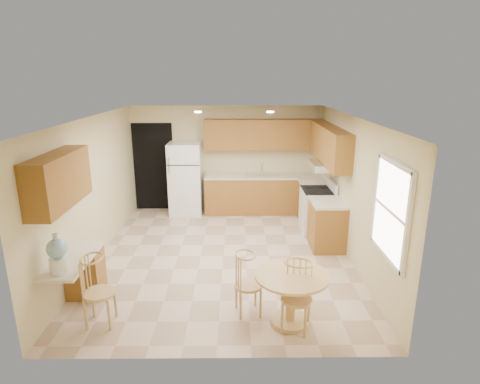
{
  "coord_description": "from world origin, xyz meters",
  "views": [
    {
      "loc": [
        0.24,
        -6.69,
        3.17
      ],
      "look_at": [
        0.3,
        0.3,
        1.13
      ],
      "focal_mm": 30.0,
      "sensor_mm": 36.0,
      "label": 1
    }
  ],
  "objects_px": {
    "chair_table_a": "(249,281)",
    "dining_table": "(291,292)",
    "refrigerator": "(186,179)",
    "stove": "(317,210)",
    "chair_desk": "(96,288)",
    "water_crock": "(58,255)",
    "chair_table_b": "(298,294)"
  },
  "relations": [
    {
      "from": "chair_table_b",
      "to": "chair_desk",
      "type": "xyz_separation_m",
      "value": [
        -2.55,
        0.15,
        0.02
      ]
    },
    {
      "from": "stove",
      "to": "chair_table_b",
      "type": "height_order",
      "value": "stove"
    },
    {
      "from": "chair_table_a",
      "to": "chair_table_b",
      "type": "height_order",
      "value": "chair_table_b"
    },
    {
      "from": "dining_table",
      "to": "chair_table_a",
      "type": "bearing_deg",
      "value": 163.19
    },
    {
      "from": "stove",
      "to": "dining_table",
      "type": "distance_m",
      "value": 3.38
    },
    {
      "from": "chair_table_a",
      "to": "dining_table",
      "type": "bearing_deg",
      "value": 61.45
    },
    {
      "from": "stove",
      "to": "chair_desk",
      "type": "distance_m",
      "value": 4.81
    },
    {
      "from": "stove",
      "to": "chair_desk",
      "type": "bearing_deg",
      "value": -136.3
    },
    {
      "from": "refrigerator",
      "to": "chair_table_a",
      "type": "xyz_separation_m",
      "value": [
        1.35,
        -4.29,
        -0.31
      ]
    },
    {
      "from": "chair_desk",
      "to": "water_crock",
      "type": "bearing_deg",
      "value": -98.67
    },
    {
      "from": "dining_table",
      "to": "chair_desk",
      "type": "relative_size",
      "value": 1.02
    },
    {
      "from": "stove",
      "to": "water_crock",
      "type": "distance_m",
      "value": 5.13
    },
    {
      "from": "refrigerator",
      "to": "dining_table",
      "type": "xyz_separation_m",
      "value": [
        1.9,
        -4.46,
        -0.38
      ]
    },
    {
      "from": "dining_table",
      "to": "water_crock",
      "type": "xyz_separation_m",
      "value": [
        -2.95,
        -0.02,
        0.54
      ]
    },
    {
      "from": "dining_table",
      "to": "chair_table_a",
      "type": "distance_m",
      "value": 0.58
    },
    {
      "from": "chair_table_b",
      "to": "water_crock",
      "type": "bearing_deg",
      "value": 15.05
    },
    {
      "from": "chair_table_b",
      "to": "chair_table_a",
      "type": "bearing_deg",
      "value": -14.28
    },
    {
      "from": "refrigerator",
      "to": "chair_table_a",
      "type": "bearing_deg",
      "value": -72.56
    },
    {
      "from": "refrigerator",
      "to": "stove",
      "type": "distance_m",
      "value": 3.15
    },
    {
      "from": "refrigerator",
      "to": "dining_table",
      "type": "height_order",
      "value": "refrigerator"
    },
    {
      "from": "chair_table_a",
      "to": "water_crock",
      "type": "distance_m",
      "value": 2.45
    },
    {
      "from": "stove",
      "to": "chair_table_a",
      "type": "height_order",
      "value": "stove"
    },
    {
      "from": "refrigerator",
      "to": "chair_table_b",
      "type": "relative_size",
      "value": 1.83
    },
    {
      "from": "chair_table_a",
      "to": "water_crock",
      "type": "bearing_deg",
      "value": -97.27
    },
    {
      "from": "dining_table",
      "to": "chair_table_a",
      "type": "height_order",
      "value": "chair_table_a"
    },
    {
      "from": "refrigerator",
      "to": "chair_desk",
      "type": "height_order",
      "value": "refrigerator"
    },
    {
      "from": "refrigerator",
      "to": "chair_table_a",
      "type": "relative_size",
      "value": 1.92
    },
    {
      "from": "refrigerator",
      "to": "dining_table",
      "type": "distance_m",
      "value": 4.86
    },
    {
      "from": "water_crock",
      "to": "dining_table",
      "type": "bearing_deg",
      "value": 0.42
    },
    {
      "from": "chair_desk",
      "to": "dining_table",
      "type": "bearing_deg",
      "value": 90.54
    },
    {
      "from": "refrigerator",
      "to": "stove",
      "type": "xyz_separation_m",
      "value": [
        2.88,
        -1.22,
        -0.37
      ]
    },
    {
      "from": "chair_table_b",
      "to": "chair_desk",
      "type": "height_order",
      "value": "chair_desk"
    }
  ]
}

